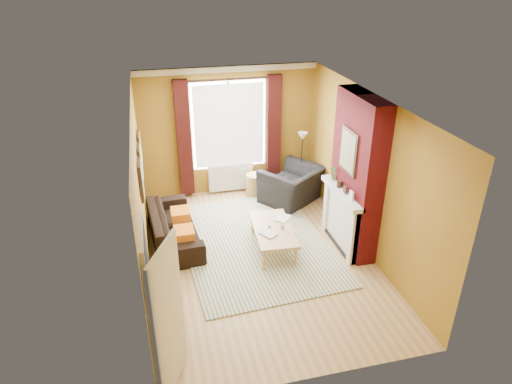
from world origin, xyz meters
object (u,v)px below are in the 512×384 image
sofa (173,226)px  floor_lamp (302,146)px  coffee_table (273,230)px  wicker_stool (255,185)px  armchair (292,185)px

sofa → floor_lamp: bearing=-70.3°
coffee_table → wicker_stool: 2.23m
sofa → coffee_table: sofa is taller
sofa → coffee_table: bearing=-118.1°
sofa → coffee_table: size_ratio=1.48×
armchair → coffee_table: size_ratio=0.86×
armchair → floor_lamp: size_ratio=0.83×
armchair → coffee_table: 1.94m
sofa → floor_lamp: size_ratio=1.43×
sofa → armchair: armchair is taller
armchair → floor_lamp: floor_lamp is taller
armchair → wicker_stool: armchair is taller
armchair → wicker_stool: bearing=-70.9°
sofa → wicker_stool: size_ratio=4.18×
sofa → armchair: size_ratio=1.72×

